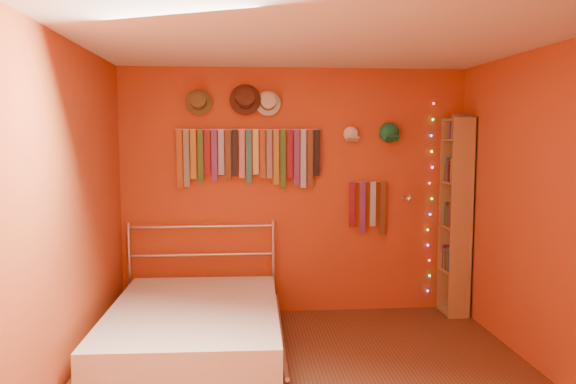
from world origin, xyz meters
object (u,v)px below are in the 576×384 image
object	(u,v)px
tie_rack	(249,154)
bookshelf	(460,216)
bed	(194,329)
reading_lamp	(408,199)

from	to	relation	value
tie_rack	bookshelf	distance (m)	2.22
bookshelf	bed	distance (m)	2.87
bed	tie_rack	bearing A→B (deg)	66.84
bookshelf	bed	xyz separation A→B (m)	(-2.60, -0.90, -0.79)
bookshelf	bed	bearing A→B (deg)	-160.98
tie_rack	bookshelf	world-z (taller)	bookshelf
tie_rack	reading_lamp	distance (m)	1.65
tie_rack	bookshelf	bearing A→B (deg)	-4.18
bookshelf	bed	world-z (taller)	bookshelf
bed	reading_lamp	bearing A→B (deg)	24.89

